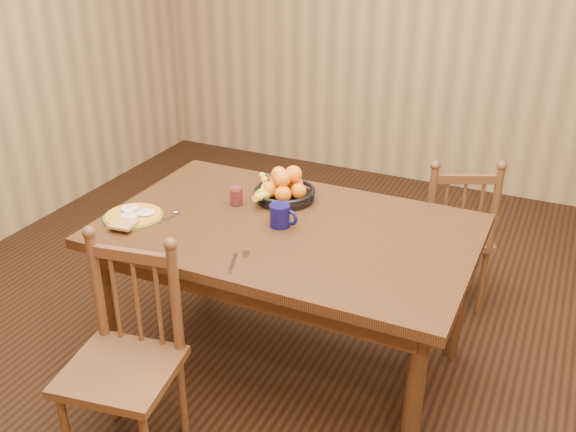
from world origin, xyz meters
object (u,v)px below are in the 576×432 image
at_px(coffee_mug, 281,215).
at_px(fruit_bowl, 283,189).
at_px(chair_far, 452,234).
at_px(chair_near, 125,361).
at_px(dining_table, 288,243).
at_px(breakfast_plate, 133,216).

bearing_deg(coffee_mug, fruit_bowl, 113.16).
relative_size(chair_far, chair_near, 0.96).
distance_m(chair_far, fruit_bowl, 1.02).
bearing_deg(chair_near, dining_table, 55.52).
xyz_separation_m(chair_far, breakfast_plate, (-1.22, -1.10, 0.34)).
bearing_deg(chair_near, chair_far, 51.18).
bearing_deg(chair_far, fruit_bowl, 17.92).
height_order(breakfast_plate, fruit_bowl, fruit_bowl).
bearing_deg(chair_near, breakfast_plate, 111.80).
xyz_separation_m(chair_far, fruit_bowl, (-0.70, -0.63, 0.38)).
bearing_deg(dining_table, chair_far, 57.08).
distance_m(coffee_mug, fruit_bowl, 0.28).
xyz_separation_m(breakfast_plate, fruit_bowl, (0.52, 0.47, 0.04)).
relative_size(chair_far, breakfast_plate, 2.97).
bearing_deg(chair_near, fruit_bowl, 68.72).
height_order(chair_far, chair_near, chair_near).
xyz_separation_m(dining_table, fruit_bowl, (-0.14, 0.24, 0.14)).
bearing_deg(chair_far, breakfast_plate, 18.05).
distance_m(dining_table, fruit_bowl, 0.31).
bearing_deg(breakfast_plate, coffee_mug, 18.71).
relative_size(dining_table, coffee_mug, 11.95).
xyz_separation_m(breakfast_plate, coffee_mug, (0.63, 0.21, 0.04)).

